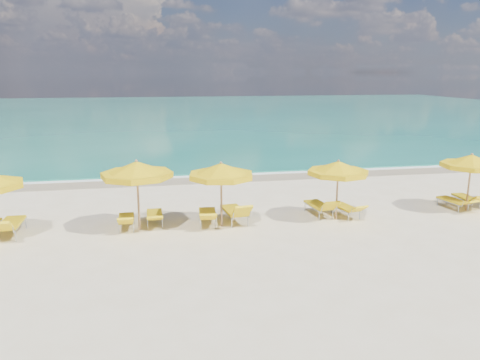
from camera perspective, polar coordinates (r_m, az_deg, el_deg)
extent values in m
plane|color=beige|center=(17.04, 0.95, -5.05)|extent=(120.00, 120.00, 0.00)
cube|color=#136C58|center=(64.16, -7.89, 8.14)|extent=(120.00, 80.00, 0.30)
cube|color=tan|center=(24.08, -2.63, 0.31)|extent=(120.00, 2.60, 0.01)
cube|color=white|center=(24.85, -2.90, 0.71)|extent=(120.00, 1.20, 0.03)
cube|color=white|center=(33.39, -15.31, 3.43)|extent=(14.00, 0.36, 0.05)
cube|color=white|center=(41.77, 5.02, 5.68)|extent=(18.00, 0.30, 0.05)
cylinder|color=tan|center=(16.17, -12.31, -2.01)|extent=(0.07, 0.07, 2.35)
cone|color=yellow|center=(15.94, -12.48, 1.42)|extent=(2.69, 2.69, 0.47)
cylinder|color=yellow|center=(15.99, -12.44, 0.61)|extent=(2.71, 2.71, 0.19)
sphere|color=tan|center=(15.90, -12.53, 2.26)|extent=(0.10, 0.10, 0.10)
cylinder|color=tan|center=(16.20, -2.29, -1.93)|extent=(0.07, 0.07, 2.22)
cone|color=yellow|center=(15.99, -2.32, 1.30)|extent=(2.70, 2.70, 0.44)
cylinder|color=yellow|center=(16.04, -2.31, 0.54)|extent=(2.73, 2.73, 0.18)
sphere|color=tan|center=(15.95, -2.33, 2.10)|extent=(0.10, 0.10, 0.10)
cylinder|color=tan|center=(17.33, 11.75, -1.34)|extent=(0.07, 0.07, 2.14)
cone|color=yellow|center=(17.13, 11.89, 1.58)|extent=(2.52, 2.52, 0.43)
cylinder|color=yellow|center=(17.17, 11.86, 0.89)|extent=(2.54, 2.54, 0.17)
sphere|color=tan|center=(17.09, 11.93, 2.30)|extent=(0.10, 0.10, 0.10)
cylinder|color=tan|center=(20.14, 26.13, -0.36)|extent=(0.07, 0.07, 2.18)
cone|color=yellow|center=(19.97, 26.39, 2.19)|extent=(2.71, 2.71, 0.44)
cylinder|color=yellow|center=(20.01, 26.32, 1.59)|extent=(2.74, 2.74, 0.17)
sphere|color=tan|center=(19.94, 26.45, 2.82)|extent=(0.10, 0.10, 0.10)
cube|color=yellow|center=(17.28, -26.14, -4.73)|extent=(0.65, 1.44, 0.09)
cube|color=yellow|center=(16.32, -27.07, -5.06)|extent=(0.64, 0.60, 0.47)
cube|color=yellow|center=(16.76, -13.70, -4.54)|extent=(0.55, 1.18, 0.07)
cube|color=yellow|center=(15.93, -13.79, -4.88)|extent=(0.53, 0.51, 0.36)
cube|color=yellow|center=(16.98, -10.38, -4.11)|extent=(0.55, 1.21, 0.07)
cube|color=yellow|center=(16.12, -10.34, -4.59)|extent=(0.54, 0.55, 0.30)
cube|color=yellow|center=(16.74, -4.00, -4.07)|extent=(0.69, 1.35, 0.08)
cube|color=yellow|center=(15.82, -3.90, -4.49)|extent=(0.63, 0.62, 0.37)
cube|color=yellow|center=(16.91, -0.75, -3.73)|extent=(0.81, 1.50, 0.09)
cube|color=yellow|center=(15.97, 0.25, -3.84)|extent=(0.70, 0.61, 0.53)
cube|color=yellow|center=(17.95, 9.50, -3.01)|extent=(0.74, 1.39, 0.08)
cube|color=yellow|center=(17.12, 10.87, -3.13)|extent=(0.65, 0.59, 0.47)
cube|color=yellow|center=(18.02, 12.68, -3.24)|extent=(0.74, 1.25, 0.07)
cube|color=yellow|center=(17.34, 14.23, -3.45)|extent=(0.61, 0.60, 0.35)
cube|color=yellow|center=(20.34, 24.45, -2.25)|extent=(0.73, 1.25, 0.07)
cube|color=yellow|center=(19.76, 26.20, -2.49)|extent=(0.61, 0.62, 0.29)
cube|color=yellow|center=(21.00, 25.79, -1.92)|extent=(0.61, 1.23, 0.07)
cube|color=yellow|center=(20.29, 27.08, -2.07)|extent=(0.56, 0.54, 0.37)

